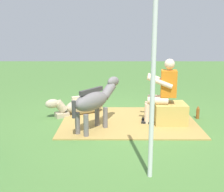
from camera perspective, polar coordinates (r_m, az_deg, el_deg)
ground_plane at (r=5.69m, az=2.20°, el=-5.72°), size 24.00×24.00×0.00m
hay_patch at (r=5.84m, az=3.39°, el=-5.08°), size 2.72×2.06×0.02m
hay_bale at (r=5.77m, az=11.64°, el=-3.50°), size 0.63×0.54×0.43m
person_seated at (r=5.63m, az=10.25°, el=1.40°), size 0.69×0.48×1.31m
pony_standing at (r=5.18m, az=-3.54°, el=-0.92°), size 0.93×1.17×0.95m
pony_lying at (r=6.33m, az=-6.36°, el=-2.04°), size 1.31×0.86×0.42m
soda_bottle at (r=6.26m, az=17.01°, el=-3.21°), size 0.07×0.07×0.28m
tent_pole_left at (r=3.41m, az=8.23°, el=1.16°), size 0.06×0.06×2.27m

